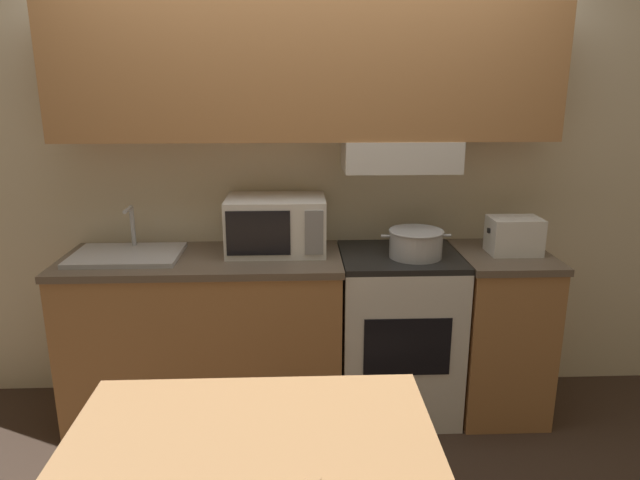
# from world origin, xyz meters

# --- Properties ---
(ground_plane) EXTENTS (16.00, 16.00, 0.00)m
(ground_plane) POSITION_xyz_m (0.00, 0.00, 0.00)
(ground_plane) COLOR #3D2D23
(wall_back) EXTENTS (4.92, 0.38, 2.55)m
(wall_back) POSITION_xyz_m (0.01, -0.06, 1.52)
(wall_back) COLOR beige
(wall_back) RESTS_ON ground_plane
(lower_counter_main) EXTENTS (1.44, 0.59, 0.90)m
(lower_counter_main) POSITION_xyz_m (-0.55, -0.29, 0.45)
(lower_counter_main) COLOR #B27A47
(lower_counter_main) RESTS_ON ground_plane
(lower_counter_right_stub) EXTENTS (0.47, 0.59, 0.90)m
(lower_counter_right_stub) POSITION_xyz_m (1.03, -0.29, 0.45)
(lower_counter_right_stub) COLOR #B27A47
(lower_counter_right_stub) RESTS_ON ground_plane
(stove_range) EXTENTS (0.62, 0.57, 0.90)m
(stove_range) POSITION_xyz_m (0.48, -0.28, 0.45)
(stove_range) COLOR white
(stove_range) RESTS_ON ground_plane
(cooking_pot) EXTENTS (0.36, 0.28, 0.14)m
(cooking_pot) POSITION_xyz_m (0.55, -0.34, 0.98)
(cooking_pot) COLOR #B7BABF
(cooking_pot) RESTS_ON stove_range
(microwave) EXTENTS (0.51, 0.37, 0.29)m
(microwave) POSITION_xyz_m (-0.17, -0.20, 1.05)
(microwave) COLOR white
(microwave) RESTS_ON lower_counter_main
(toaster) EXTENTS (0.27, 0.19, 0.19)m
(toaster) POSITION_xyz_m (1.08, -0.30, 1.00)
(toaster) COLOR white
(toaster) RESTS_ON lower_counter_right_stub
(sink_basin) EXTENTS (0.54, 0.39, 0.24)m
(sink_basin) POSITION_xyz_m (-0.93, -0.29, 0.92)
(sink_basin) COLOR #B7BABF
(sink_basin) RESTS_ON lower_counter_main
(dining_table) EXTENTS (1.09, 0.64, 0.77)m
(dining_table) POSITION_xyz_m (-0.20, -1.63, 0.65)
(dining_table) COLOR tan
(dining_table) RESTS_ON ground_plane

